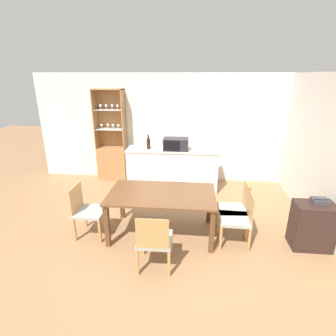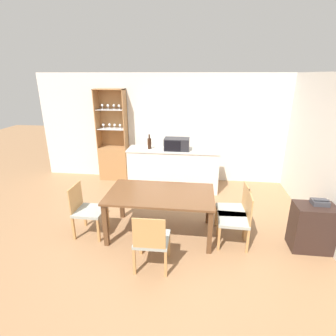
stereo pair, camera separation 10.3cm
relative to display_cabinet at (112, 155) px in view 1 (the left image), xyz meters
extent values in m
plane|color=#936B47|center=(1.55, -2.44, -0.62)|extent=(18.00, 18.00, 0.00)
cube|color=silver|center=(1.55, 0.19, 0.65)|extent=(6.80, 0.06, 2.55)
cube|color=silver|center=(1.54, -0.49, -0.16)|extent=(2.00, 0.51, 0.92)
cube|color=beige|center=(1.54, -0.49, 0.31)|extent=(2.03, 0.54, 0.03)
cube|color=#A37042|center=(0.00, -0.01, -0.21)|extent=(0.70, 0.35, 0.82)
cube|color=#A37042|center=(0.00, 0.16, 0.89)|extent=(0.70, 0.02, 1.38)
cube|color=#A37042|center=(-0.34, -0.01, 0.89)|extent=(0.02, 0.35, 1.38)
cube|color=#A37042|center=(0.34, -0.01, 0.89)|extent=(0.02, 0.35, 1.38)
cube|color=#A37042|center=(0.00, -0.01, 1.57)|extent=(0.70, 0.35, 0.02)
cube|color=white|center=(0.00, -0.01, 0.65)|extent=(0.66, 0.31, 0.01)
cube|color=white|center=(0.00, -0.01, 1.11)|extent=(0.66, 0.31, 0.01)
cylinder|color=white|center=(-0.21, -0.01, 0.66)|extent=(0.04, 0.04, 0.01)
cylinder|color=white|center=(-0.21, -0.01, 0.69)|extent=(0.01, 0.01, 0.06)
sphere|color=white|center=(-0.21, -0.01, 0.74)|extent=(0.06, 0.06, 0.06)
cylinder|color=white|center=(-0.21, 0.02, 1.12)|extent=(0.04, 0.04, 0.01)
cylinder|color=white|center=(-0.21, 0.02, 1.15)|extent=(0.01, 0.01, 0.06)
sphere|color=white|center=(-0.21, 0.02, 1.20)|extent=(0.06, 0.06, 0.06)
cylinder|color=white|center=(-0.07, 0.03, 0.66)|extent=(0.04, 0.04, 0.01)
cylinder|color=white|center=(-0.07, 0.03, 0.69)|extent=(0.01, 0.01, 0.06)
sphere|color=white|center=(-0.07, 0.03, 0.74)|extent=(0.06, 0.06, 0.06)
cylinder|color=white|center=(-0.07, 0.02, 1.12)|extent=(0.04, 0.04, 0.01)
cylinder|color=white|center=(-0.07, 0.02, 1.15)|extent=(0.01, 0.01, 0.06)
sphere|color=white|center=(-0.07, 0.02, 1.20)|extent=(0.06, 0.06, 0.06)
cylinder|color=white|center=(0.07, -0.01, 0.66)|extent=(0.04, 0.04, 0.01)
cylinder|color=white|center=(0.07, -0.01, 0.69)|extent=(0.01, 0.01, 0.06)
sphere|color=white|center=(0.07, -0.01, 0.74)|extent=(0.06, 0.06, 0.06)
cylinder|color=white|center=(0.07, 0.03, 1.12)|extent=(0.04, 0.04, 0.01)
cylinder|color=white|center=(0.07, 0.03, 1.15)|extent=(0.01, 0.01, 0.06)
sphere|color=white|center=(0.07, 0.03, 1.20)|extent=(0.06, 0.06, 0.06)
cylinder|color=white|center=(0.21, -0.02, 0.66)|extent=(0.04, 0.04, 0.01)
cylinder|color=white|center=(0.21, -0.02, 0.69)|extent=(0.01, 0.01, 0.06)
sphere|color=white|center=(0.21, -0.02, 0.74)|extent=(0.06, 0.06, 0.06)
cylinder|color=white|center=(0.21, -0.01, 1.12)|extent=(0.04, 0.04, 0.01)
cylinder|color=white|center=(0.21, -0.01, 1.15)|extent=(0.01, 0.01, 0.06)
sphere|color=white|center=(0.21, -0.01, 1.20)|extent=(0.06, 0.06, 0.06)
cube|color=brown|center=(1.52, -2.30, 0.09)|extent=(1.69, 0.97, 0.03)
cube|color=brown|center=(0.73, -2.73, -0.27)|extent=(0.07, 0.07, 0.70)
cube|color=brown|center=(2.30, -2.73, -0.27)|extent=(0.07, 0.07, 0.70)
cube|color=brown|center=(0.73, -1.88, -0.27)|extent=(0.07, 0.07, 0.70)
cube|color=brown|center=(2.30, -1.88, -0.27)|extent=(0.07, 0.07, 0.70)
cube|color=#999E93|center=(0.37, -2.45, -0.21)|extent=(0.46, 0.46, 0.05)
cube|color=#B7844C|center=(0.15, -2.45, 0.02)|extent=(0.02, 0.42, 0.42)
cube|color=#B7844C|center=(0.58, -2.25, -0.43)|extent=(0.04, 0.04, 0.39)
cube|color=#B7844C|center=(0.58, -2.66, -0.43)|extent=(0.04, 0.04, 0.39)
cube|color=#B7844C|center=(0.17, -2.24, -0.43)|extent=(0.04, 0.04, 0.39)
cube|color=#B7844C|center=(0.16, -2.66, -0.43)|extent=(0.04, 0.04, 0.39)
cube|color=#999E93|center=(2.66, -2.16, -0.21)|extent=(0.48, 0.48, 0.05)
cube|color=#B7844C|center=(2.88, -2.14, 0.02)|extent=(0.05, 0.42, 0.42)
cube|color=#B7844C|center=(2.47, -2.38, -0.43)|extent=(0.04, 0.04, 0.39)
cube|color=#B7844C|center=(2.44, -1.97, -0.43)|extent=(0.04, 0.04, 0.39)
cube|color=#B7844C|center=(2.88, -2.35, -0.43)|extent=(0.04, 0.04, 0.39)
cube|color=#B7844C|center=(2.85, -1.94, -0.43)|extent=(0.04, 0.04, 0.39)
cube|color=#999E93|center=(2.66, -2.45, -0.21)|extent=(0.47, 0.47, 0.05)
cube|color=#B7844C|center=(2.88, -2.46, 0.02)|extent=(0.03, 0.42, 0.42)
cube|color=#B7844C|center=(2.45, -2.65, -0.43)|extent=(0.04, 0.04, 0.39)
cube|color=#B7844C|center=(2.46, -2.24, -0.43)|extent=(0.04, 0.04, 0.39)
cube|color=#B7844C|center=(2.86, -2.66, -0.43)|extent=(0.04, 0.04, 0.39)
cube|color=#B7844C|center=(2.87, -2.25, -0.43)|extent=(0.04, 0.04, 0.39)
cube|color=#999E93|center=(1.52, -3.09, -0.21)|extent=(0.46, 0.46, 0.05)
cube|color=#B7844C|center=(1.52, -3.31, 0.02)|extent=(0.42, 0.02, 0.42)
cube|color=#B7844C|center=(1.31, -2.89, -0.43)|extent=(0.04, 0.04, 0.39)
cube|color=#B7844C|center=(1.72, -2.88, -0.43)|extent=(0.04, 0.04, 0.39)
cube|color=#B7844C|center=(1.31, -3.30, -0.43)|extent=(0.04, 0.04, 0.39)
cube|color=#B7844C|center=(1.73, -3.29, -0.43)|extent=(0.04, 0.04, 0.39)
cube|color=#232328|center=(1.61, -0.53, 0.45)|extent=(0.54, 0.33, 0.26)
cube|color=black|center=(1.54, -0.69, 0.45)|extent=(0.34, 0.01, 0.22)
cylinder|color=black|center=(1.00, -0.51, 0.44)|extent=(0.08, 0.08, 0.23)
cylinder|color=black|center=(1.00, -0.51, 0.60)|extent=(0.03, 0.03, 0.09)
cube|color=black|center=(3.81, -2.44, -0.26)|extent=(0.57, 0.38, 0.72)
cube|color=#32211C|center=(3.81, -2.44, -0.23)|extent=(0.53, 0.34, 0.02)
cube|color=#38383D|center=(3.88, -2.38, 0.13)|extent=(0.23, 0.17, 0.07)
cylinder|color=#38383D|center=(3.88, -2.42, 0.18)|extent=(0.20, 0.03, 0.03)
camera|label=1|loc=(1.99, -6.05, 1.89)|focal=28.00mm
camera|label=2|loc=(2.09, -6.04, 1.89)|focal=28.00mm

